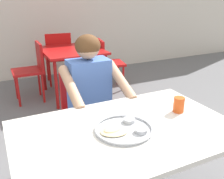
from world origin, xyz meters
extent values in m
cube|color=silver|center=(0.02, 0.09, 0.73)|extent=(1.27, 0.81, 0.03)
cylinder|color=#B2B2B7|center=(-0.55, 0.44, 0.36)|extent=(0.04, 0.04, 0.72)
cylinder|color=#B2B2B7|center=(0.60, 0.44, 0.36)|extent=(0.04, 0.04, 0.72)
cylinder|color=#B7BABF|center=(0.00, 0.08, 0.75)|extent=(0.33, 0.33, 0.01)
torus|color=#B7BABF|center=(0.00, 0.08, 0.76)|extent=(0.33, 0.33, 0.01)
cylinder|color=#B2B5BA|center=(0.07, 0.01, 0.77)|extent=(0.07, 0.07, 0.02)
cylinder|color=#B77F23|center=(0.07, 0.01, 0.77)|extent=(0.06, 0.06, 0.01)
cylinder|color=#B2B5BA|center=(0.07, 0.15, 0.77)|extent=(0.07, 0.07, 0.02)
cylinder|color=maroon|center=(0.07, 0.15, 0.77)|extent=(0.06, 0.06, 0.01)
ellipsoid|color=#E5C689|center=(-0.06, 0.08, 0.76)|extent=(0.18, 0.16, 0.01)
ellipsoid|color=#D8BE88|center=(-0.06, 0.10, 0.77)|extent=(0.12, 0.09, 0.01)
cylinder|color=#D84C19|center=(0.44, 0.14, 0.80)|extent=(0.07, 0.07, 0.10)
cylinder|color=#593319|center=(0.44, 0.14, 0.83)|extent=(0.06, 0.06, 0.02)
cube|color=red|center=(0.09, 0.92, 0.41)|extent=(0.41, 0.39, 0.04)
cube|color=red|center=(0.10, 1.10, 0.63)|extent=(0.39, 0.04, 0.39)
cylinder|color=red|center=(0.26, 0.76, 0.20)|extent=(0.03, 0.03, 0.40)
cylinder|color=red|center=(-0.07, 0.77, 0.20)|extent=(0.03, 0.03, 0.40)
cylinder|color=red|center=(0.26, 1.07, 0.20)|extent=(0.03, 0.03, 0.40)
cylinder|color=red|center=(-0.07, 1.07, 0.20)|extent=(0.03, 0.03, 0.40)
cylinder|color=#333333|center=(0.24, 0.47, 0.22)|extent=(0.10, 0.10, 0.43)
cylinder|color=#333333|center=(0.24, 0.67, 0.47)|extent=(0.13, 0.40, 0.12)
cylinder|color=#333333|center=(-0.06, 0.47, 0.22)|extent=(0.10, 0.10, 0.43)
cylinder|color=#333333|center=(-0.06, 0.67, 0.47)|extent=(0.13, 0.40, 0.12)
cube|color=#4C72C6|center=(0.09, 0.87, 0.72)|extent=(0.34, 0.20, 0.50)
cylinder|color=tan|center=(0.30, 0.69, 0.82)|extent=(0.08, 0.45, 0.25)
cylinder|color=tan|center=(-0.11, 0.69, 0.82)|extent=(0.08, 0.45, 0.25)
sphere|color=tan|center=(0.09, 0.87, 1.07)|extent=(0.19, 0.19, 0.19)
ellipsoid|color=brown|center=(0.09, 0.87, 1.09)|extent=(0.21, 0.20, 0.18)
cube|color=#B71414|center=(0.46, 2.51, 0.69)|extent=(0.84, 0.91, 0.03)
cylinder|color=maroon|center=(0.10, 2.12, 0.34)|extent=(0.04, 0.04, 0.68)
cylinder|color=maroon|center=(0.82, 2.12, 0.34)|extent=(0.04, 0.04, 0.68)
cylinder|color=maroon|center=(0.10, 2.90, 0.34)|extent=(0.04, 0.04, 0.68)
cylinder|color=maroon|center=(0.82, 2.90, 0.34)|extent=(0.04, 0.04, 0.68)
cube|color=#AD1515|center=(-0.19, 2.57, 0.45)|extent=(0.42, 0.39, 0.04)
cube|color=#AD1515|center=(0.00, 2.56, 0.65)|extent=(0.04, 0.37, 0.37)
cylinder|color=#AD1515|center=(-0.36, 2.42, 0.21)|extent=(0.03, 0.03, 0.43)
cylinder|color=#AD1515|center=(-0.35, 2.72, 0.21)|extent=(0.03, 0.03, 0.43)
cylinder|color=#AD1515|center=(-0.02, 2.41, 0.21)|extent=(0.03, 0.03, 0.43)
cylinder|color=#AD1515|center=(-0.02, 2.72, 0.21)|extent=(0.03, 0.03, 0.43)
cube|color=#B41212|center=(1.11, 2.52, 0.42)|extent=(0.44, 0.45, 0.04)
cube|color=#B41212|center=(0.93, 2.55, 0.62)|extent=(0.10, 0.37, 0.37)
cylinder|color=#B41212|center=(1.28, 2.65, 0.20)|extent=(0.03, 0.03, 0.40)
cylinder|color=#B41212|center=(1.23, 2.35, 0.20)|extent=(0.03, 0.03, 0.40)
cylinder|color=#B41212|center=(0.98, 2.70, 0.20)|extent=(0.03, 0.03, 0.40)
cylinder|color=#B41212|center=(0.93, 2.40, 0.20)|extent=(0.03, 0.03, 0.40)
cube|color=#B61412|center=(0.40, 3.17, 0.45)|extent=(0.47, 0.46, 0.04)
cube|color=#B61412|center=(0.38, 2.98, 0.67)|extent=(0.41, 0.08, 0.41)
cylinder|color=#B61412|center=(0.25, 3.36, 0.21)|extent=(0.03, 0.03, 0.43)
cylinder|color=#B61412|center=(0.59, 3.32, 0.21)|extent=(0.03, 0.03, 0.43)
cylinder|color=#B61412|center=(0.21, 3.02, 0.21)|extent=(0.03, 0.03, 0.43)
cylinder|color=#B61412|center=(0.56, 2.98, 0.21)|extent=(0.03, 0.03, 0.43)
camera|label=1|loc=(-0.61, -1.02, 1.48)|focal=40.51mm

